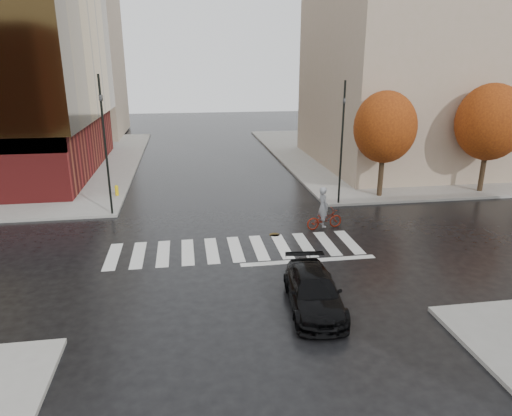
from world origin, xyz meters
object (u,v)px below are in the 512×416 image
(cyclist, at_px, (324,215))
(fire_hydrant, at_px, (117,190))
(sedan, at_px, (314,291))
(traffic_light_nw, at_px, (104,137))
(traffic_light_ne, at_px, (342,136))

(cyclist, xyz_separation_m, fire_hydrant, (-11.32, 7.50, -0.24))
(sedan, relative_size, traffic_light_nw, 0.58)
(cyclist, bearing_deg, fire_hydrant, 45.81)
(cyclist, height_order, traffic_light_ne, traffic_light_ne)
(traffic_light_nw, distance_m, fire_hydrant, 5.41)
(traffic_light_nw, distance_m, traffic_light_ne, 13.22)
(cyclist, distance_m, traffic_light_ne, 5.54)
(cyclist, relative_size, traffic_light_nw, 0.30)
(fire_hydrant, bearing_deg, sedan, -60.41)
(sedan, relative_size, traffic_light_ne, 0.61)
(traffic_light_nw, height_order, fire_hydrant, traffic_light_nw)
(sedan, bearing_deg, traffic_light_ne, 72.54)
(traffic_light_ne, xyz_separation_m, fire_hydrant, (-13.42, 3.70, -3.68))
(traffic_light_nw, bearing_deg, fire_hydrant, -153.39)
(traffic_light_ne, height_order, fire_hydrant, traffic_light_ne)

